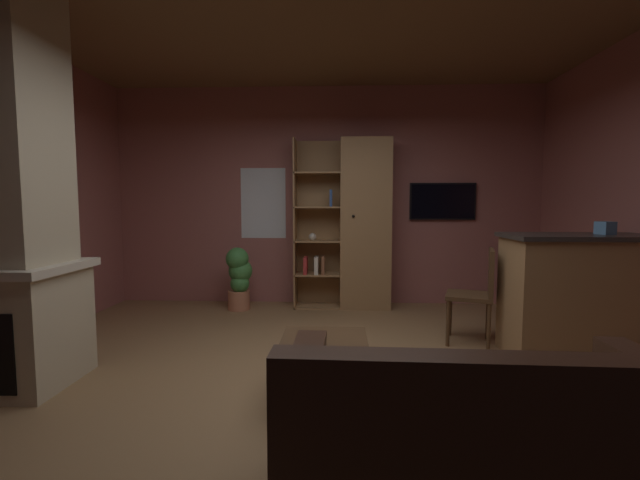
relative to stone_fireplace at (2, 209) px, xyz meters
name	(u,v)px	position (x,y,z in m)	size (l,w,h in m)	color
floor	(318,385)	(2.28, 0.10, -1.32)	(5.67, 5.34, 0.02)	olive
wall_back	(327,196)	(2.28, 2.80, 0.14)	(5.79, 0.06, 2.90)	#9E5B56
window_pane_back	(263,203)	(1.42, 2.76, 0.04)	(0.61, 0.01, 0.95)	white
stone_fireplace	(2,209)	(0.00, 0.00, 0.00)	(0.97, 0.80, 2.90)	#BCAD8E
bookshelf_cabinet	(359,225)	(2.70, 2.52, -0.24)	(1.24, 0.41, 2.17)	#997047
kitchen_bar_counter	(594,296)	(4.67, 0.76, -0.77)	(1.52, 0.64, 1.08)	#997047
tissue_box	(605,228)	(4.73, 0.76, -0.17)	(0.12, 0.12, 0.11)	#598CBF
leather_couch	(483,454)	(3.04, -1.27, -1.00)	(1.69, 0.92, 0.84)	#382116
coffee_table	(324,352)	(2.34, -0.18, -0.97)	(0.58, 0.61, 0.43)	#4C331E
table_book_0	(313,337)	(2.26, -0.17, -0.87)	(0.12, 0.08, 0.03)	brown
dining_chair	(478,289)	(3.78, 1.09, -0.78)	(0.53, 0.53, 0.92)	#4C331E
potted_floor_plant	(239,276)	(1.18, 2.30, -0.88)	(0.32, 0.33, 0.80)	#B77051
wall_mounted_tv	(442,201)	(3.82, 2.73, 0.07)	(0.86, 0.06, 0.48)	black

